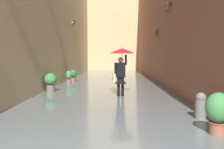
# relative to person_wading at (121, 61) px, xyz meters

# --- Properties ---
(ground_plane) EXTENTS (68.05, 68.05, 0.00)m
(ground_plane) POSITION_rel_person_wading_xyz_m (0.63, -5.45, -1.58)
(ground_plane) COLOR #605B56
(flood_water) EXTENTS (6.98, 33.22, 0.07)m
(flood_water) POSITION_rel_person_wading_xyz_m (0.63, -5.45, -1.54)
(flood_water) COLOR slate
(flood_water) RESTS_ON ground_plane
(building_facade_left) EXTENTS (2.04, 31.22, 9.03)m
(building_facade_left) POSITION_rel_person_wading_xyz_m (-3.36, -5.44, 2.94)
(building_facade_left) COLOR #935642
(building_facade_left) RESTS_ON ground_plane
(building_facade_right) EXTENTS (2.04, 31.22, 10.60)m
(building_facade_right) POSITION_rel_person_wading_xyz_m (4.62, -5.44, 3.72)
(building_facade_right) COLOR tan
(building_facade_right) RESTS_ON ground_plane
(building_facade_far) EXTENTS (9.78, 1.80, 13.66)m
(building_facade_far) POSITION_rel_person_wading_xyz_m (0.63, -19.96, 5.26)
(building_facade_far) COLOR tan
(building_facade_far) RESTS_ON ground_plane
(person_wading) EXTENTS (1.10, 1.10, 2.19)m
(person_wading) POSITION_rel_person_wading_xyz_m (0.00, 0.00, 0.00)
(person_wading) COLOR black
(person_wading) RESTS_ON ground_plane
(potted_plant_mid_right) EXTENTS (0.54, 0.54, 0.86)m
(potted_plant_mid_right) POSITION_rel_person_wading_xyz_m (3.20, -5.97, -1.08)
(potted_plant_mid_right) COLOR #9E563D
(potted_plant_mid_right) RESTS_ON ground_plane
(potted_plant_near_right) EXTENTS (0.62, 0.62, 0.96)m
(potted_plant_near_right) POSITION_rel_person_wading_xyz_m (3.39, -1.11, -1.01)
(potted_plant_near_right) COLOR #66605B
(potted_plant_near_right) RESTS_ON ground_plane
(potted_plant_far_right) EXTENTS (0.36, 0.36, 0.87)m
(potted_plant_far_right) POSITION_rel_person_wading_xyz_m (3.23, -4.71, -1.12)
(potted_plant_far_right) COLOR #66605B
(potted_plant_far_right) RESTS_ON ground_plane
(potted_plant_mid_left) EXTENTS (0.56, 0.56, 0.99)m
(potted_plant_mid_left) POSITION_rel_person_wading_xyz_m (-2.02, 5.17, -1.01)
(potted_plant_mid_left) COLOR #9E563D
(potted_plant_mid_left) RESTS_ON ground_plane
(mooring_bollard) EXTENTS (0.31, 0.31, 0.79)m
(mooring_bollard) POSITION_rel_person_wading_xyz_m (-2.10, 3.86, -1.18)
(mooring_bollard) COLOR slate
(mooring_bollard) RESTS_ON ground_plane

